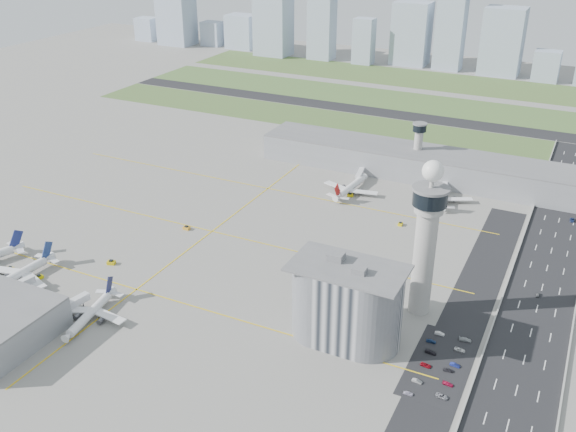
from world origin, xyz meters
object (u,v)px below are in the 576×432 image
at_px(airplane_far_b, 445,192).
at_px(tug_2, 111,262).
at_px(tug_3, 186,228).
at_px(tug_4, 350,195).
at_px(jet_bridge_far_1, 445,186).
at_px(car_hw_1, 538,295).
at_px(tug_5, 400,224).
at_px(car_lot_4, 431,341).
at_px(jet_bridge_near_2, 59,314).
at_px(car_lot_11, 465,340).
at_px(jet_bridge_far_0, 362,171).
at_px(car_lot_10, 460,350).
at_px(car_lot_5, 440,334).
at_px(airplane_near_c, 89,309).
at_px(airplane_far_a, 351,183).
at_px(tug_1, 39,277).
at_px(car_lot_3, 431,352).
at_px(car_lot_8, 448,370).
at_px(secondary_tower, 418,144).
at_px(car_lot_0, 408,393).
at_px(airplane_near_b, 15,271).
at_px(car_lot_1, 417,381).
at_px(car_lot_6, 442,396).
at_px(car_lot_9, 455,365).
at_px(control_tower, 426,233).
at_px(tug_0, 10,268).
at_px(car_lot_2, 426,365).
at_px(admin_building, 346,303).
at_px(car_hw_4, 556,178).
at_px(car_hw_2, 572,220).

distance_m(airplane_far_b, tug_2, 181.06).
xyz_separation_m(tug_3, tug_4, (59.36, 74.46, -0.03)).
bearing_deg(jet_bridge_far_1, car_hw_1, 24.02).
distance_m(airplane_far_b, tug_5, 42.38).
relative_size(tug_5, car_lot_4, 0.83).
distance_m(jet_bridge_near_2, car_lot_11, 157.11).
bearing_deg(jet_bridge_far_0, car_lot_11, 23.88).
bearing_deg(car_lot_10, car_lot_5, 60.66).
relative_size(airplane_near_c, airplane_far_a, 0.93).
height_order(airplane_far_a, car_lot_5, airplane_far_a).
xyz_separation_m(tug_1, tug_2, (19.94, 23.84, 0.14)).
bearing_deg(car_lot_10, car_lot_3, 129.83).
bearing_deg(car_lot_8, car_lot_3, 43.38).
distance_m(car_lot_8, car_lot_10, 13.25).
relative_size(secondary_tower, car_lot_0, 9.57).
height_order(airplane_near_b, tug_4, airplane_near_b).
distance_m(car_lot_1, car_lot_6, 10.23).
bearing_deg(car_lot_11, tug_3, 69.73).
distance_m(tug_1, car_hw_1, 213.96).
bearing_deg(airplane_near_c, tug_1, -118.98).
distance_m(tug_1, car_lot_9, 178.28).
relative_size(airplane_far_a, jet_bridge_far_1, 2.79).
distance_m(control_tower, airplane_far_b, 115.70).
relative_size(jet_bridge_far_0, tug_4, 4.27).
distance_m(tug_4, car_lot_5, 130.65).
height_order(jet_bridge_near_2, car_lot_3, jet_bridge_near_2).
height_order(jet_bridge_far_0, tug_3, jet_bridge_far_0).
xyz_separation_m(jet_bridge_near_2, car_lot_3, (136.80, 43.73, -2.24)).
height_order(tug_0, car_lot_2, tug_0).
xyz_separation_m(jet_bridge_far_1, tug_5, (-9.30, -53.74, -1.97)).
bearing_deg(car_lot_11, admin_building, 104.65).
bearing_deg(jet_bridge_far_0, airplane_far_b, 65.78).
xyz_separation_m(secondary_tower, airplane_far_a, (-25.27, -43.48, -13.33)).
relative_size(tug_1, car_lot_10, 0.78).
bearing_deg(car_lot_3, control_tower, 29.86).
xyz_separation_m(airplane_near_b, tug_5, (132.61, 126.41, -4.79)).
bearing_deg(car_lot_4, car_lot_0, 178.24).
bearing_deg(car_hw_4, secondary_tower, -168.76).
bearing_deg(airplane_near_c, jet_bridge_far_0, 156.72).
bearing_deg(airplane_far_b, car_hw_4, -51.88).
height_order(tug_5, car_hw_4, tug_5).
relative_size(jet_bridge_far_0, tug_3, 4.15).
height_order(control_tower, airplane_far_b, control_tower).
relative_size(airplane_far_a, jet_bridge_far_0, 2.79).
distance_m(jet_bridge_far_0, car_hw_1, 144.90).
xyz_separation_m(jet_bridge_far_1, car_lot_10, (40.94, -143.17, -2.30)).
relative_size(car_lot_6, car_lot_8, 1.21).
bearing_deg(car_lot_1, airplane_near_c, 103.66).
xyz_separation_m(jet_bridge_far_0, tug_3, (-54.73, -105.79, -1.87)).
xyz_separation_m(tug_2, car_hw_2, (184.79, 139.97, -0.39)).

